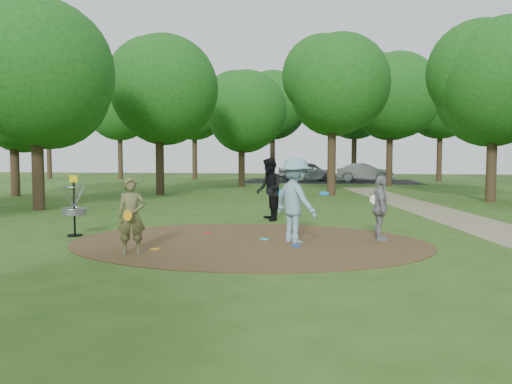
# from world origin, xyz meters

# --- Properties ---
(ground) EXTENTS (100.00, 100.00, 0.00)m
(ground) POSITION_xyz_m (0.00, 0.00, 0.00)
(ground) COLOR #2D5119
(ground) RESTS_ON ground
(dirt_clearing) EXTENTS (8.40, 8.40, 0.02)m
(dirt_clearing) POSITION_xyz_m (0.00, 0.00, 0.01)
(dirt_clearing) COLOR #47301C
(dirt_clearing) RESTS_ON ground
(footpath) EXTENTS (7.55, 39.89, 0.01)m
(footpath) POSITION_xyz_m (6.50, 2.00, 0.01)
(footpath) COLOR #8C7A5B
(footpath) RESTS_ON ground
(parking_lot) EXTENTS (14.00, 8.00, 0.01)m
(parking_lot) POSITION_xyz_m (2.00, 30.00, 0.00)
(parking_lot) COLOR black
(parking_lot) RESTS_ON ground
(player_observer_with_disc) EXTENTS (0.67, 0.57, 1.58)m
(player_observer_with_disc) POSITION_xyz_m (-2.14, -1.76, 0.79)
(player_observer_with_disc) COLOR brown
(player_observer_with_disc) RESTS_ON ground
(player_throwing_with_disc) EXTENTS (1.48, 1.44, 1.99)m
(player_throwing_with_disc) POSITION_xyz_m (1.08, 0.09, 1.00)
(player_throwing_with_disc) COLOR #80A9BF
(player_throwing_with_disc) RESTS_ON ground
(player_walking_with_disc) EXTENTS (1.01, 1.14, 1.97)m
(player_walking_with_disc) POSITION_xyz_m (0.00, 4.09, 0.99)
(player_walking_with_disc) COLOR black
(player_walking_with_disc) RESTS_ON ground
(player_waiting_with_disc) EXTENTS (0.46, 0.93, 1.55)m
(player_waiting_with_disc) POSITION_xyz_m (3.06, 0.64, 0.78)
(player_waiting_with_disc) COLOR gray
(player_waiting_with_disc) RESTS_ON ground
(disc_ground_cyan) EXTENTS (0.22, 0.22, 0.02)m
(disc_ground_cyan) POSITION_xyz_m (0.33, 0.35, 0.03)
(disc_ground_cyan) COLOR #1BDDDF
(disc_ground_cyan) RESTS_ON dirt_clearing
(disc_ground_blue) EXTENTS (0.22, 0.22, 0.02)m
(disc_ground_blue) POSITION_xyz_m (1.13, -0.46, 0.03)
(disc_ground_blue) COLOR blue
(disc_ground_blue) RESTS_ON dirt_clearing
(disc_ground_red) EXTENTS (0.22, 0.22, 0.02)m
(disc_ground_red) POSITION_xyz_m (-1.27, 1.14, 0.03)
(disc_ground_red) COLOR red
(disc_ground_red) RESTS_ON dirt_clearing
(car_left) EXTENTS (5.19, 3.75, 1.64)m
(car_left) POSITION_xyz_m (0.13, 30.10, 0.82)
(car_left) COLOR #B1B5BA
(car_left) RESTS_ON ground
(car_right) EXTENTS (4.63, 1.79, 1.50)m
(car_right) POSITION_xyz_m (4.78, 29.97, 0.75)
(car_right) COLOR #94959B
(car_right) RESTS_ON ground
(disc_ground_orange) EXTENTS (0.22, 0.22, 0.02)m
(disc_ground_orange) POSITION_xyz_m (-1.81, -1.30, 0.03)
(disc_ground_orange) COLOR orange
(disc_ground_orange) RESTS_ON dirt_clearing
(disc_golf_basket) EXTENTS (0.63, 0.63, 1.54)m
(disc_golf_basket) POSITION_xyz_m (-4.50, 0.30, 0.87)
(disc_golf_basket) COLOR black
(disc_golf_basket) RESTS_ON ground
(tree_ring) EXTENTS (37.27, 45.08, 8.95)m
(tree_ring) POSITION_xyz_m (2.34, 8.84, 5.20)
(tree_ring) COLOR #332316
(tree_ring) RESTS_ON ground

